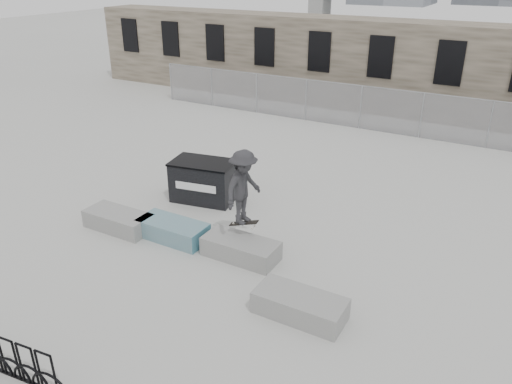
# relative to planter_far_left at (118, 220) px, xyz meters

# --- Properties ---
(ground) EXTENTS (120.00, 120.00, 0.00)m
(ground) POSITION_rel_planter_far_left_xyz_m (2.90, 0.25, -0.28)
(ground) COLOR #B7B7B2
(ground) RESTS_ON ground
(stone_wall) EXTENTS (36.00, 2.58, 4.50)m
(stone_wall) POSITION_rel_planter_far_left_xyz_m (2.90, 16.49, 1.97)
(stone_wall) COLOR brown
(stone_wall) RESTS_ON ground
(chainlink_fence) EXTENTS (22.06, 0.06, 2.02)m
(chainlink_fence) POSITION_rel_planter_far_left_xyz_m (2.90, 12.75, 0.75)
(chainlink_fence) COLOR gray
(chainlink_fence) RESTS_ON ground
(planter_far_left) EXTENTS (2.00, 0.90, 0.52)m
(planter_far_left) POSITION_rel_planter_far_left_xyz_m (0.00, 0.00, 0.00)
(planter_far_left) COLOR gray
(planter_far_left) RESTS_ON ground
(planter_center_left) EXTENTS (2.00, 0.90, 0.52)m
(planter_center_left) POSITION_rel_planter_far_left_xyz_m (1.72, 0.32, 0.00)
(planter_center_left) COLOR #2C6F84
(planter_center_left) RESTS_ON ground
(planter_center_right) EXTENTS (2.00, 0.90, 0.52)m
(planter_center_right) POSITION_rel_planter_far_left_xyz_m (3.89, 0.41, 0.00)
(planter_center_right) COLOR gray
(planter_center_right) RESTS_ON ground
(planter_offset) EXTENTS (2.00, 0.90, 0.52)m
(planter_offset) POSITION_rel_planter_far_left_xyz_m (6.25, -1.00, 0.00)
(planter_offset) COLOR gray
(planter_offset) RESTS_ON ground
(dumpster) EXTENTS (2.20, 1.57, 1.32)m
(dumpster) POSITION_rel_planter_far_left_xyz_m (1.03, 2.85, 0.39)
(dumpster) COLOR black
(dumpster) RESTS_ON ground
(skateboarder) EXTENTS (0.86, 1.35, 2.14)m
(skateboarder) POSITION_rel_planter_far_left_xyz_m (3.81, 0.72, 1.59)
(skateboarder) COLOR #2A2A2D
(skateboarder) RESTS_ON ground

